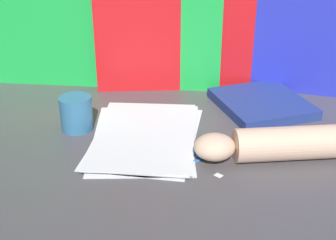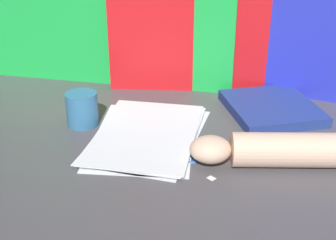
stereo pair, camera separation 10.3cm
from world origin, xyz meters
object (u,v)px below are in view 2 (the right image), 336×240
hand_forearm (276,150)px  scissors (192,149)px  paper_stack (146,134)px  book_closed (272,108)px  mug (82,109)px

hand_forearm → scissors: bearing=172.3°
paper_stack → book_closed: book_closed is taller
scissors → paper_stack: bearing=158.0°
scissors → book_closed: bearing=54.1°
book_closed → hand_forearm: (0.01, -0.26, 0.02)m
hand_forearm → paper_stack: bearing=166.5°
paper_stack → hand_forearm: (0.29, -0.07, 0.03)m
paper_stack → scissors: paper_stack is taller
book_closed → scissors: book_closed is taller
paper_stack → mug: 0.17m
book_closed → mug: 0.48m
mug → scissors: bearing=-15.7°
paper_stack → mug: size_ratio=4.41×
scissors → hand_forearm: (0.18, -0.02, 0.03)m
mug → paper_stack: bearing=-11.1°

